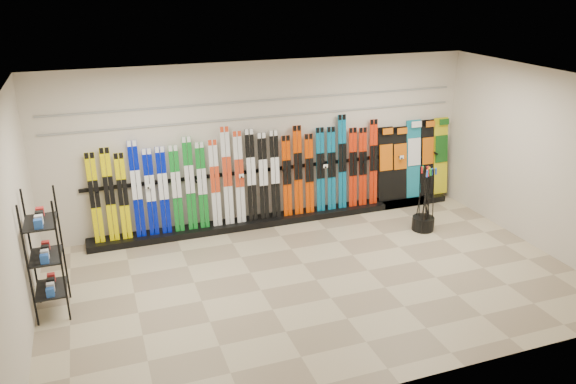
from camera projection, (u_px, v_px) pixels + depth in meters
name	position (u px, v px, depth m)	size (l,w,h in m)	color
floor	(316.00, 280.00, 8.61)	(8.00, 8.00, 0.00)	#86755C
back_wall	(265.00, 143.00, 10.27)	(8.00, 8.00, 0.00)	beige
left_wall	(14.00, 228.00, 6.81)	(5.00, 5.00, 0.00)	beige
right_wall	(540.00, 160.00, 9.34)	(5.00, 5.00, 0.00)	beige
ceiling	(320.00, 84.00, 7.54)	(8.00, 8.00, 0.00)	silver
ski_rack_base	(281.00, 218.00, 10.66)	(8.00, 0.40, 0.12)	black
skis	(246.00, 179.00, 10.17)	(5.38, 0.19, 1.82)	#D9C900
snowboards	(414.00, 160.00, 11.34)	(1.60, 0.24, 1.57)	black
accessory_rack	(46.00, 255.00, 7.51)	(0.40, 0.60, 1.74)	black
pole_bin	(423.00, 223.00, 10.29)	(0.40, 0.40, 0.25)	black
ski_poles	(426.00, 199.00, 10.09)	(0.34, 0.34, 1.18)	black
slatwall_rail_0	(265.00, 117.00, 10.07)	(7.60, 0.02, 0.03)	gray
slatwall_rail_1	(265.00, 100.00, 9.97)	(7.60, 0.02, 0.03)	gray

